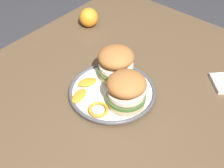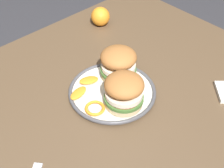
{
  "view_description": "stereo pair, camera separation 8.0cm",
  "coord_description": "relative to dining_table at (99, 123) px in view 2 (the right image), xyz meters",
  "views": [
    {
      "loc": [
        -0.46,
        -0.44,
        1.4
      ],
      "look_at": [
        0.06,
        0.0,
        0.77
      ],
      "focal_mm": 49.82,
      "sensor_mm": 36.0,
      "label": 1
    },
    {
      "loc": [
        -0.41,
        -0.5,
        1.4
      ],
      "look_at": [
        0.06,
        0.0,
        0.77
      ],
      "focal_mm": 49.82,
      "sensor_mm": 36.0,
      "label": 2
    }
  ],
  "objects": [
    {
      "name": "dining_table",
      "position": [
        0.0,
        0.0,
        0.0
      ],
      "size": [
        1.25,
        0.92,
        0.73
      ],
      "color": "brown",
      "rests_on": "ground"
    },
    {
      "name": "dinner_plate",
      "position": [
        0.06,
        0.0,
        0.11
      ],
      "size": [
        0.27,
        0.27,
        0.02
      ],
      "color": "silver",
      "rests_on": "dining_table"
    },
    {
      "name": "sandwich_half_left",
      "position": [
        0.12,
        0.03,
        0.17
      ],
      "size": [
        0.16,
        0.16,
        0.1
      ],
      "color": "beige",
      "rests_on": "dinner_plate"
    },
    {
      "name": "sandwich_half_right",
      "position": [
        0.04,
        -0.06,
        0.17
      ],
      "size": [
        0.16,
        0.16,
        0.1
      ],
      "color": "beige",
      "rests_on": "dinner_plate"
    },
    {
      "name": "orange_peel_curled",
      "position": [
        -0.03,
        -0.03,
        0.12
      ],
      "size": [
        0.07,
        0.07,
        0.01
      ],
      "color": "orange",
      "rests_on": "dinner_plate"
    },
    {
      "name": "orange_peel_strip_long",
      "position": [
        -0.03,
        0.06,
        0.12
      ],
      "size": [
        0.07,
        0.05,
        0.01
      ],
      "color": "orange",
      "rests_on": "dinner_plate"
    },
    {
      "name": "orange_peel_strip_short",
      "position": [
        0.03,
        0.08,
        0.12
      ],
      "size": [
        0.07,
        0.06,
        0.01
      ],
      "color": "orange",
      "rests_on": "dinner_plate"
    },
    {
      "name": "whole_orange",
      "position": [
        0.29,
        0.32,
        0.13
      ],
      "size": [
        0.07,
        0.07,
        0.07
      ],
      "primitive_type": "sphere",
      "color": "orange",
      "rests_on": "dining_table"
    }
  ]
}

